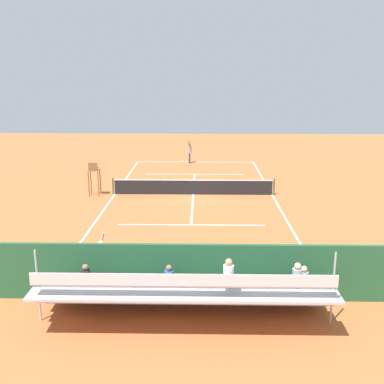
# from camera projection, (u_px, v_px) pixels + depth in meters

# --- Properties ---
(ground_plane) EXTENTS (60.00, 60.00, 0.00)m
(ground_plane) POSITION_uv_depth(u_px,v_px,m) (193.00, 194.00, 29.37)
(ground_plane) COLOR #BC6033
(court_line_markings) EXTENTS (10.10, 22.20, 0.01)m
(court_line_markings) POSITION_uv_depth(u_px,v_px,m) (193.00, 194.00, 29.41)
(court_line_markings) COLOR white
(court_line_markings) RESTS_ON ground
(tennis_net) EXTENTS (10.30, 0.10, 1.07)m
(tennis_net) POSITION_uv_depth(u_px,v_px,m) (193.00, 187.00, 29.25)
(tennis_net) COLOR black
(tennis_net) RESTS_ON ground
(backdrop_wall) EXTENTS (18.00, 0.16, 2.00)m
(backdrop_wall) POSITION_uv_depth(u_px,v_px,m) (186.00, 272.00, 15.57)
(backdrop_wall) COLOR #235633
(backdrop_wall) RESTS_ON ground
(bleacher_stand) EXTENTS (9.06, 2.40, 2.48)m
(bleacher_stand) POSITION_uv_depth(u_px,v_px,m) (187.00, 293.00, 14.31)
(bleacher_stand) COLOR #B2B2B7
(bleacher_stand) RESTS_ON ground
(umpire_chair) EXTENTS (0.67, 0.67, 2.14)m
(umpire_chair) POSITION_uv_depth(u_px,v_px,m) (94.00, 175.00, 28.84)
(umpire_chair) COLOR brown
(umpire_chair) RESTS_ON ground
(courtside_bench) EXTENTS (1.80, 0.40, 0.93)m
(courtside_bench) POSITION_uv_depth(u_px,v_px,m) (230.00, 275.00, 16.36)
(courtside_bench) COLOR #33383D
(courtside_bench) RESTS_ON ground
(equipment_bag) EXTENTS (0.90, 0.36, 0.36)m
(equipment_bag) POSITION_uv_depth(u_px,v_px,m) (170.00, 286.00, 16.37)
(equipment_bag) COLOR #334C8C
(equipment_bag) RESTS_ON ground
(tennis_player) EXTENTS (0.36, 0.53, 1.93)m
(tennis_player) POSITION_uv_depth(u_px,v_px,m) (190.00, 151.00, 39.33)
(tennis_player) COLOR navy
(tennis_player) RESTS_ON ground
(tennis_racket) EXTENTS (0.38, 0.59, 0.03)m
(tennis_racket) POSITION_uv_depth(u_px,v_px,m) (182.00, 162.00, 40.07)
(tennis_racket) COLOR black
(tennis_racket) RESTS_ON ground
(tennis_ball_near) EXTENTS (0.07, 0.07, 0.07)m
(tennis_ball_near) POSITION_uv_depth(u_px,v_px,m) (177.00, 171.00, 36.08)
(tennis_ball_near) COLOR #CCDB33
(tennis_ball_near) RESTS_ON ground
(tennis_ball_far) EXTENTS (0.07, 0.07, 0.07)m
(tennis_ball_far) POSITION_uv_depth(u_px,v_px,m) (208.00, 171.00, 36.29)
(tennis_ball_far) COLOR #CCDB33
(tennis_ball_far) RESTS_ON ground
(line_judge) EXTENTS (0.38, 0.54, 1.93)m
(line_judge) POSITION_uv_depth(u_px,v_px,m) (102.00, 258.00, 16.74)
(line_judge) COLOR #232328
(line_judge) RESTS_ON ground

